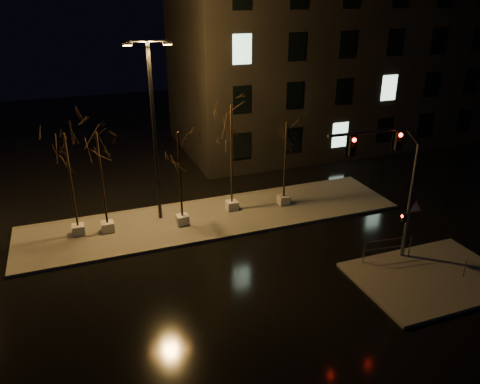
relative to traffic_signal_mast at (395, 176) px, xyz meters
name	(u,v)px	position (x,y,z in m)	size (l,w,h in m)	color
ground	(253,271)	(-6.34, 1.47, -4.53)	(90.00, 90.00, 0.00)	black
median	(214,217)	(-6.34, 7.47, -4.46)	(22.00, 5.00, 0.15)	#4E4A45
sidewalk_corner	(431,277)	(1.16, -2.03, -4.46)	(7.00, 5.00, 0.15)	#4E4A45
building	(328,53)	(7.66, 19.47, 2.97)	(25.00, 12.00, 15.00)	black
tree_0	(67,157)	(-13.90, 7.95, 0.03)	(1.80, 1.80, 5.82)	beige
tree_1	(99,155)	(-12.37, 7.75, 0.00)	(1.80, 1.80, 5.79)	beige
tree_2	(179,154)	(-8.33, 7.13, -0.19)	(1.80, 1.80, 5.53)	beige
tree_3	(231,130)	(-5.07, 7.95, 0.60)	(1.80, 1.80, 6.57)	beige
tree_4	(286,141)	(-1.82, 7.58, -0.34)	(1.80, 1.80, 5.33)	beige
traffic_signal_mast	(395,176)	(0.00, 0.00, 0.00)	(5.47, 0.32, 6.68)	#56595D
streetlight_main	(153,122)	(-9.33, 8.40, 1.32)	(2.47, 0.67, 9.89)	black
guard_rail_a	(388,246)	(0.14, -0.03, -3.67)	(2.54, 0.35, 1.10)	#56595D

